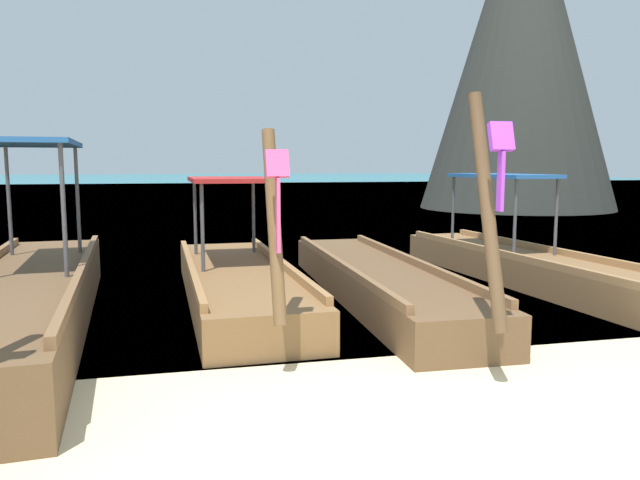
# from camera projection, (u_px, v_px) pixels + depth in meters

# --- Properties ---
(ground) EXTENTS (120.00, 120.00, 0.00)m
(ground) POSITION_uv_depth(u_px,v_px,m) (475.00, 467.00, 3.78)
(ground) COLOR beige
(sea_water) EXTENTS (120.00, 120.00, 0.00)m
(sea_water) POSITION_uv_depth(u_px,v_px,m) (194.00, 182.00, 63.87)
(sea_water) COLOR #147A89
(sea_water) RESTS_ON ground
(longtail_boat_green_ribbon) EXTENTS (1.74, 7.06, 2.46)m
(longtail_boat_green_ribbon) POSITION_uv_depth(u_px,v_px,m) (28.00, 298.00, 6.84)
(longtail_boat_green_ribbon) COLOR brown
(longtail_boat_green_ribbon) RESTS_ON ground
(longtail_boat_pink_ribbon) EXTENTS (1.46, 5.87, 2.20)m
(longtail_boat_pink_ribbon) POSITION_uv_depth(u_px,v_px,m) (237.00, 280.00, 8.33)
(longtail_boat_pink_ribbon) COLOR brown
(longtail_boat_pink_ribbon) RESTS_ON ground
(longtail_boat_violet_ribbon) EXTENTS (1.29, 6.62, 2.51)m
(longtail_boat_violet_ribbon) POSITION_uv_depth(u_px,v_px,m) (377.00, 281.00, 8.49)
(longtail_boat_violet_ribbon) COLOR brown
(longtail_boat_violet_ribbon) RESTS_ON ground
(longtail_boat_blue_ribbon) EXTENTS (1.53, 6.88, 2.47)m
(longtail_boat_blue_ribbon) POSITION_uv_depth(u_px,v_px,m) (528.00, 264.00, 9.61)
(longtail_boat_blue_ribbon) COLOR brown
(longtail_boat_blue_ribbon) RESTS_ON ground
(karst_rock) EXTENTS (8.75, 8.05, 13.98)m
(karst_rock) POSITION_uv_depth(u_px,v_px,m) (526.00, 49.00, 25.51)
(karst_rock) COLOR #2D302B
(karst_rock) RESTS_ON ground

